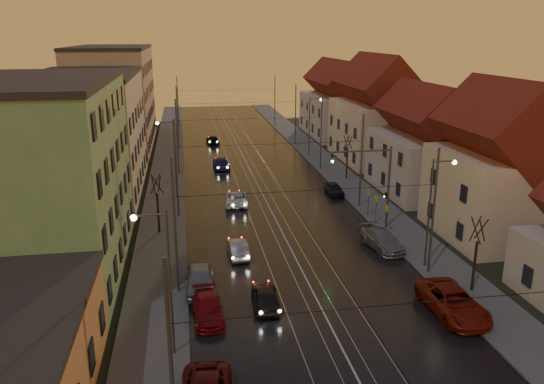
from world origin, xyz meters
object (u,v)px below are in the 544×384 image
parked_right_1 (382,240)px  street_lamp_1 (434,203)px  driving_car_0 (265,297)px  driving_car_3 (221,163)px  driving_car_1 (238,248)px  parked_right_0 (453,302)px  street_lamp_3 (312,121)px  driving_car_4 (213,140)px  parked_left_2 (208,309)px  parked_right_2 (334,189)px  street_lamp_2 (171,151)px  parked_left_3 (200,279)px  street_lamp_0 (163,270)px  traffic_light_mast (378,177)px  driving_car_2 (236,198)px

parked_right_1 → street_lamp_1: bearing=-70.0°
driving_car_0 → driving_car_3: (-0.07, 35.28, 0.04)m
driving_car_1 → parked_right_0: bearing=135.5°
driving_car_1 → driving_car_3: driving_car_3 is taller
driving_car_1 → street_lamp_3: bearing=-114.9°
parked_right_1 → parked_right_0: bearing=-94.9°
driving_car_4 → parked_right_1: 44.33m
driving_car_3 → parked_left_2: bearing=84.8°
street_lamp_3 → driving_car_3: size_ratio=1.64×
parked_right_2 → driving_car_3: bearing=128.5°
street_lamp_2 → parked_left_3: 21.38m
parked_right_1 → driving_car_4: bearing=96.2°
driving_car_0 → parked_left_2: size_ratio=0.92×
driving_car_0 → parked_right_0: 11.22m
street_lamp_0 → parked_left_3: 8.43m
traffic_light_mast → parked_left_3: traffic_light_mast is taller
driving_car_0 → parked_right_1: parked_right_1 is taller
street_lamp_1 → traffic_light_mast: size_ratio=1.11×
street_lamp_2 → driving_car_0: 24.75m
traffic_light_mast → parked_left_3: 18.02m
street_lamp_0 → driving_car_2: (6.09, 24.75, -4.25)m
parked_left_3 → street_lamp_3: bearing=67.9°
street_lamp_1 → driving_car_0: street_lamp_1 is taller
street_lamp_2 → street_lamp_1: bearing=-47.7°
driving_car_2 → driving_car_4: 30.18m
street_lamp_3 → driving_car_4: (-12.65, 10.93, -4.23)m
driving_car_0 → parked_right_1: 12.85m
driving_car_2 → parked_right_0: parked_right_0 is taller
street_lamp_0 → street_lamp_2: same height
street_lamp_1 → traffic_light_mast: bearing=97.9°
street_lamp_1 → parked_right_0: 7.79m
street_lamp_1 → street_lamp_2: (-18.21, 20.00, 0.00)m
driving_car_0 → parked_left_3: parked_left_3 is taller
street_lamp_2 → driving_car_4: bearing=78.3°
driving_car_0 → driving_car_1: 8.01m
street_lamp_3 → parked_right_0: size_ratio=1.41×
driving_car_4 → parked_right_1: size_ratio=0.80×
driving_car_4 → parked_left_3: bearing=78.2°
parked_left_2 → traffic_light_mast: bearing=37.4°
parked_left_3 → parked_right_1: (14.27, 4.78, -0.07)m
traffic_light_mast → driving_car_3: traffic_light_mast is taller
driving_car_2 → driving_car_4: bearing=-83.6°
parked_left_3 → street_lamp_1: bearing=4.9°
street_lamp_2 → driving_car_4: 27.82m
driving_car_4 → driving_car_1: bearing=81.7°
parked_left_3 → driving_car_1: bearing=61.5°
street_lamp_1 → parked_right_2: 19.02m
street_lamp_1 → parked_right_2: bearing=95.5°
street_lamp_1 → traffic_light_mast: (-1.11, 8.00, -0.29)m
street_lamp_0 → parked_right_2: 31.44m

